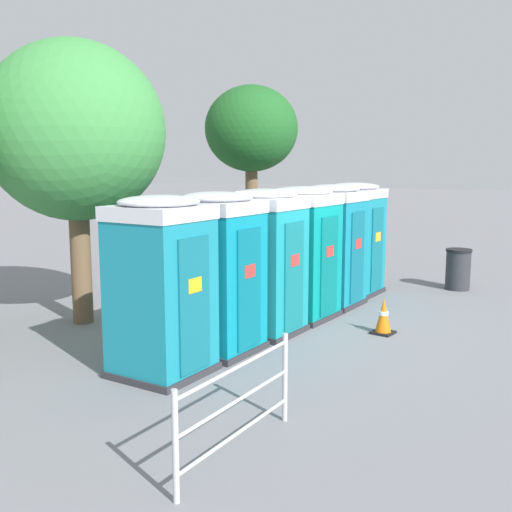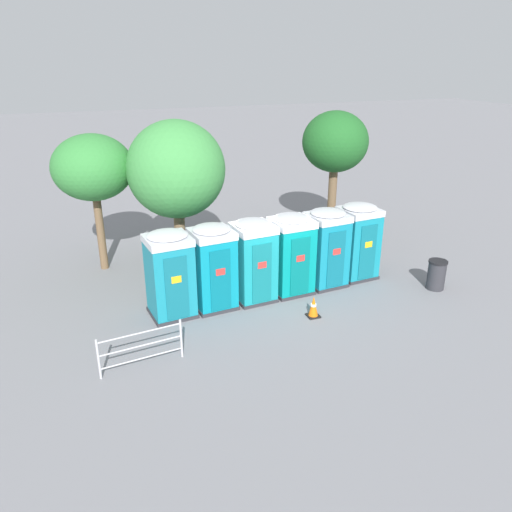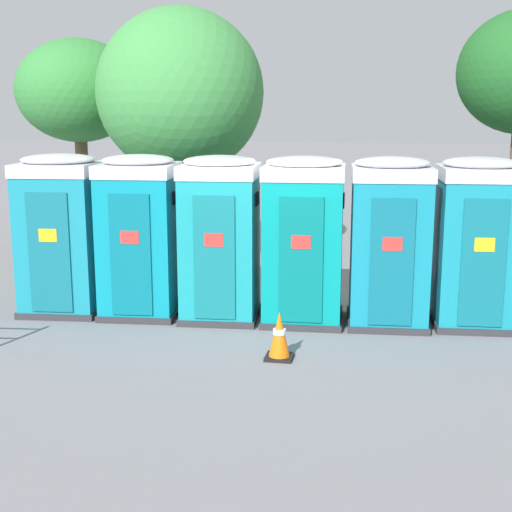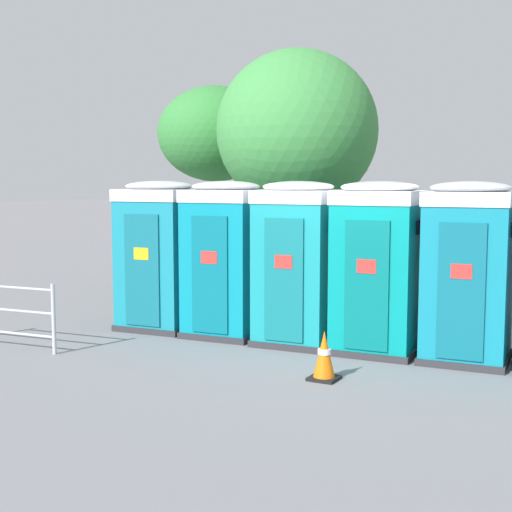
# 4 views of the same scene
# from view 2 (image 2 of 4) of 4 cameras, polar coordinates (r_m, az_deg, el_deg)

# --- Properties ---
(ground_plane) EXTENTS (120.00, 120.00, 0.00)m
(ground_plane) POSITION_cam_2_polar(r_m,az_deg,el_deg) (16.05, 1.42, -4.02)
(ground_plane) COLOR slate
(portapotty_0) EXTENTS (1.35, 1.31, 2.54)m
(portapotty_0) POSITION_cam_2_polar(r_m,az_deg,el_deg) (14.32, -9.81, -2.03)
(portapotty_0) COLOR #2D2D33
(portapotty_0) RESTS_ON ground
(portapotty_1) EXTENTS (1.29, 1.30, 2.54)m
(portapotty_1) POSITION_cam_2_polar(r_m,az_deg,el_deg) (14.64, -4.95, -1.22)
(portapotty_1) COLOR #2D2D33
(portapotty_1) RESTS_ON ground
(portapotty_2) EXTENTS (1.27, 1.29, 2.54)m
(portapotty_2) POSITION_cam_2_polar(r_m,az_deg,el_deg) (15.05, -0.29, -0.48)
(portapotty_2) COLOR #2D2D33
(portapotty_2) RESTS_ON ground
(portapotty_3) EXTENTS (1.29, 1.27, 2.54)m
(portapotty_3) POSITION_cam_2_polar(r_m,az_deg,el_deg) (15.57, 4.05, 0.25)
(portapotty_3) COLOR #2D2D33
(portapotty_3) RESTS_ON ground
(portapotty_4) EXTENTS (1.28, 1.29, 2.54)m
(portapotty_4) POSITION_cam_2_polar(r_m,az_deg,el_deg) (16.20, 8.03, 0.97)
(portapotty_4) COLOR #2D2D33
(portapotty_4) RESTS_ON ground
(portapotty_5) EXTENTS (1.28, 1.28, 2.54)m
(portapotty_5) POSITION_cam_2_polar(r_m,az_deg,el_deg) (16.97, 11.52, 1.72)
(portapotty_5) COLOR #2D2D33
(portapotty_5) RESTS_ON ground
(street_tree_0) EXTENTS (2.65, 2.65, 4.70)m
(street_tree_0) POSITION_cam_2_polar(r_m,az_deg,el_deg) (17.50, -18.16, 9.51)
(street_tree_0) COLOR brown
(street_tree_0) RESTS_ON ground
(street_tree_1) EXTENTS (2.57, 2.57, 5.09)m
(street_tree_1) POSITION_cam_2_polar(r_m,az_deg,el_deg) (20.10, 9.04, 12.63)
(street_tree_1) COLOR brown
(street_tree_1) RESTS_ON ground
(street_tree_2) EXTENTS (3.25, 3.25, 5.15)m
(street_tree_2) POSITION_cam_2_polar(r_m,az_deg,el_deg) (16.86, -9.11, 9.67)
(street_tree_2) COLOR brown
(street_tree_2) RESTS_ON ground
(trash_can) EXTENTS (0.60, 0.60, 0.97)m
(trash_can) POSITION_cam_2_polar(r_m,az_deg,el_deg) (17.03, 19.92, -2.01)
(trash_can) COLOR #2D2D33
(trash_can) RESTS_ON ground
(traffic_cone) EXTENTS (0.36, 0.36, 0.64)m
(traffic_cone) POSITION_cam_2_polar(r_m,az_deg,el_deg) (14.50, 6.58, -5.78)
(traffic_cone) COLOR black
(traffic_cone) RESTS_ON ground
(event_barrier) EXTENTS (2.05, 0.28, 1.05)m
(event_barrier) POSITION_cam_2_polar(r_m,az_deg,el_deg) (12.39, -12.99, -10.10)
(event_barrier) COLOR #B7B7BC
(event_barrier) RESTS_ON ground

